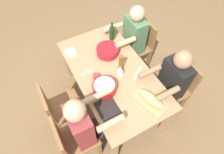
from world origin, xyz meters
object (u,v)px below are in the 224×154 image
Objects in this scene: chair_far_right at (177,85)px; beer_bottle at (121,63)px; bread_loaf at (151,98)px; cutting_board at (150,101)px; wine_bottle at (112,33)px; diner_far_left at (132,37)px; wine_glass at (120,69)px; cup_near_center at (96,77)px; diner_far_right at (171,82)px; chair_far_left at (141,43)px; serving_bowl_salad at (108,50)px; serving_bowl_pasta at (105,87)px; chair_near_right at (72,139)px; dining_table at (112,76)px; chair_near_center at (58,108)px; napkin_stack at (71,52)px; diner_near_right at (84,125)px.

beer_bottle is (-0.45, -0.64, 0.37)m from chair_far_right.
chair_far_right is 2.66× the size of bread_loaf.
cutting_board is 1.38× the size of wine_bottle.
cutting_board is (0.12, -0.59, 0.27)m from chair_far_right.
chair_far_right is at bearing 11.51° from diner_far_left.
wine_glass reaches higher than bread_loaf.
bread_loaf is 0.70m from cup_near_center.
diner_far_right is 1.03m from wine_bottle.
wine_bottle is (-0.07, -0.48, 0.37)m from chair_far_left.
diner_far_right is 0.43m from bread_loaf.
serving_bowl_salad is 1.07× the size of serving_bowl_pasta.
serving_bowl_salad is at bearing -147.35° from diner_far_right.
chair_far_right and bread_loaf have the same top height.
chair_near_right is 5.12× the size of wine_glass.
dining_table is at bearing 133.06° from serving_bowl_pasta.
cup_near_center is at bearing -174.63° from serving_bowl_pasta.
dining_table is at bearing -89.81° from beer_bottle.
serving_bowl_pasta is at bearing -135.14° from bread_loaf.
chair_near_center is 2.12× the size of cutting_board.
wine_glass is 0.76m from napkin_stack.
wine_glass is (0.09, 0.06, 0.21)m from dining_table.
chair_far_left is 1.13m from napkin_stack.
diner_near_right reaches higher than cutting_board.
diner_far_right is at bearing 32.65° from serving_bowl_salad.
diner_far_left is 1.10m from cutting_board.
diner_far_left is 0.51m from serving_bowl_salad.
chair_near_center is 1.00× the size of chair_near_right.
beer_bottle is at bearing 122.47° from diner_near_right.
bread_loaf is at bearing 58.96° from chair_near_center.
diner_far_left is 1.47m from diner_near_right.
chair_far_right is (0.90, 0.00, 0.00)m from chair_far_left.
chair_far_left is 0.75m from serving_bowl_salad.
diner_near_right is (0.90, -1.35, 0.21)m from chair_far_left.
wine_bottle reaches higher than serving_bowl_salad.
bread_loaf is 1.45× the size of beer_bottle.
chair_far_right is 1.51m from napkin_stack.
wine_bottle is at bearing 151.44° from dining_table.
diner_far_right and diner_near_right have the same top height.
chair_far_right and chair_near_right have the same top height.
diner_far_left is 1.41× the size of chair_near_right.
cutting_board is at bearing 82.86° from chair_near_right.
diner_far_left is 1.41× the size of chair_far_right.
chair_far_right is 3.07× the size of serving_bowl_pasta.
diner_far_right is 0.83m from serving_bowl_pasta.
chair_near_center reaches higher than serving_bowl_pasta.
chair_far_right is at bearing 101.43° from bread_loaf.
dining_table is at bearing -59.52° from chair_far_left.
beer_bottle is (-0.57, -0.05, 0.04)m from bread_loaf.
chair_far_right is 0.86m from beer_bottle.
diner_far_right is at bearing 45.28° from beer_bottle.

